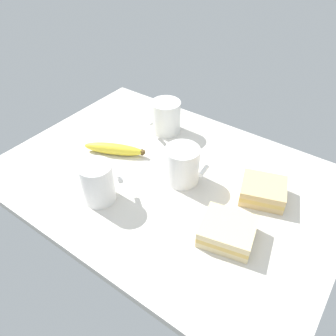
{
  "coord_description": "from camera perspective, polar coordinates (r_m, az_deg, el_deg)",
  "views": [
    {
      "loc": [
        -39.34,
        54.66,
        61.77
      ],
      "look_at": [
        0.0,
        0.0,
        5.0
      ],
      "focal_mm": 35.8,
      "sensor_mm": 36.0,
      "label": 1
    }
  ],
  "objects": [
    {
      "name": "banana",
      "position": [
        0.98,
        -9.16,
        3.22
      ],
      "size": [
        17.58,
        10.51,
        3.32
      ],
      "color": "yellow",
      "rests_on": "tabletop"
    },
    {
      "name": "coffee_mug_spare",
      "position": [
        1.05,
        -0.37,
        8.75
      ],
      "size": [
        9.14,
        11.5,
        10.21
      ],
      "color": "white",
      "rests_on": "tabletop"
    },
    {
      "name": "sandwich_side",
      "position": [
        0.75,
        10.13,
        -10.54
      ],
      "size": [
        13.48,
        12.63,
        4.4
      ],
      "color": "beige",
      "rests_on": "tabletop"
    },
    {
      "name": "sandwich_main",
      "position": [
        0.86,
        15.87,
        -3.78
      ],
      "size": [
        13.16,
        12.5,
        4.4
      ],
      "color": "#DBB77A",
      "rests_on": "tabletop"
    },
    {
      "name": "tabletop",
      "position": [
        0.91,
        -0.0,
        -1.93
      ],
      "size": [
        90.0,
        64.0,
        2.0
      ],
      "primitive_type": "cube",
      "color": "beige",
      "rests_on": "ground"
    },
    {
      "name": "coffee_mug_milky",
      "position": [
        0.82,
        -11.88,
        -2.41
      ],
      "size": [
        9.09,
        9.84,
        10.47
      ],
      "color": "white",
      "rests_on": "tabletop"
    },
    {
      "name": "coffee_mug_black",
      "position": [
        0.86,
        2.43,
        0.61
      ],
      "size": [
        11.29,
        8.91,
        10.03
      ],
      "color": "white",
      "rests_on": "tabletop"
    }
  ]
}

